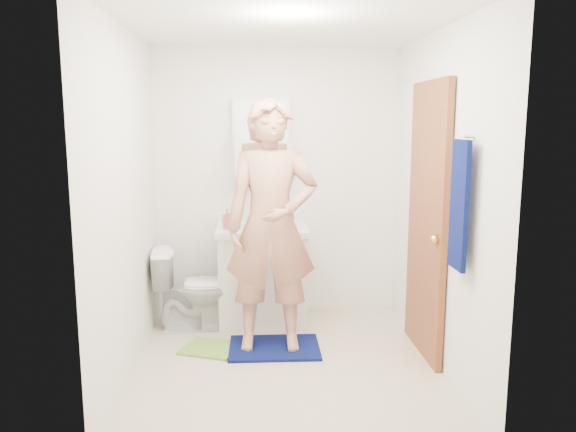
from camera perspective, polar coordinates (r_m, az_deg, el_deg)
The scene contains 22 objects.
floor at distance 4.28m, azimuth -0.21°, elevation -14.80°, with size 2.20×2.40×0.02m, color beige.
ceiling at distance 3.95m, azimuth -0.23°, elevation 19.09°, with size 2.20×2.40×0.02m, color white.
wall_back at distance 5.14m, azimuth -1.07°, elevation 3.36°, with size 2.20×0.02×2.40m, color white.
wall_front at distance 2.75m, azimuth 1.37°, elevation -2.11°, with size 2.20×0.02×2.40m, color white.
wall_left at distance 4.02m, azimuth -16.20°, elevation 1.25°, with size 0.02×2.40×2.40m, color white.
wall_right at distance 4.16m, azimuth 15.24°, elevation 1.55°, with size 0.02×2.40×2.40m, color white.
vanity_cabinet at distance 4.99m, azimuth -2.61°, elevation -6.19°, with size 0.75×0.55×0.80m, color white.
countertop at distance 4.90m, azimuth -2.65°, elevation -1.40°, with size 0.79×0.59×0.05m, color white.
sink_basin at distance 4.89m, azimuth -2.65°, elevation -1.23°, with size 0.40×0.40×0.03m, color white.
faucet at distance 5.06m, azimuth -2.70°, elevation -0.07°, with size 0.03×0.03×0.12m, color silver.
medicine_cabinet at distance 5.03m, azimuth -2.77°, elevation 7.79°, with size 0.50×0.12×0.70m, color white.
mirror_panel at distance 4.97m, azimuth -2.76°, elevation 7.76°, with size 0.46×0.01×0.66m, color white.
door at distance 4.31m, azimuth 13.93°, elevation -0.48°, with size 0.05×0.80×2.05m, color brown.
door_knob at distance 4.01m, azimuth 14.72°, elevation -2.33°, with size 0.07×0.07×0.07m, color gold.
towel at distance 3.59m, azimuth 17.00°, elevation 1.05°, with size 0.03×0.24×0.80m, color #081350.
towel_hook at distance 3.57m, azimuth 17.94°, elevation 7.73°, with size 0.02×0.02×0.06m, color silver.
toilet at distance 4.89m, azimuth -9.43°, elevation -7.26°, with size 0.39×0.69×0.70m, color white.
bath_mat at distance 4.50m, azimuth -1.40°, elevation -13.23°, with size 0.70×0.50×0.02m, color #081350.
green_rug at distance 4.54m, azimuth -7.89°, elevation -13.17°, with size 0.41×0.35×0.02m, color #79AD39.
soap_dispenser at distance 4.83m, azimuth -6.20°, elevation -0.28°, with size 0.08×0.08×0.17m, color #C25A6C.
toothbrush_cup at distance 4.97m, azimuth -0.11°, elevation -0.34°, with size 0.13×0.13×0.10m, color #61418F.
man at distance 4.24m, azimuth -1.69°, elevation -1.05°, with size 0.70×0.46×1.91m, color tan.
Camera 1 is at (-0.25, -3.89, 1.76)m, focal length 35.00 mm.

